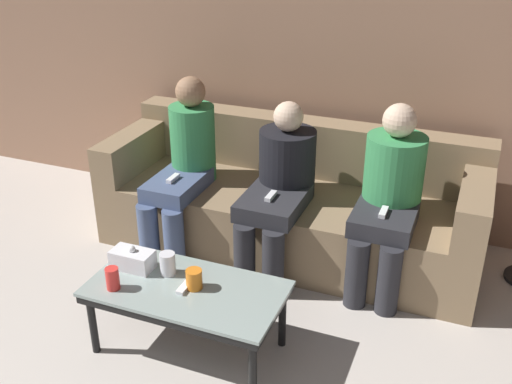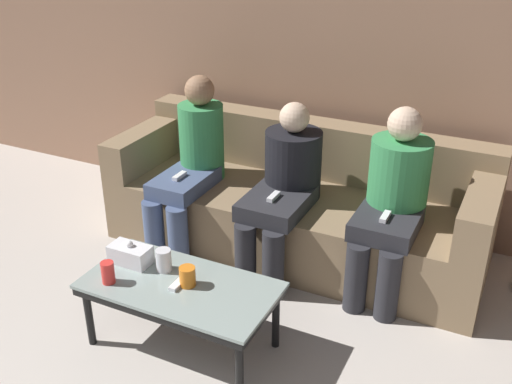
{
  "view_description": "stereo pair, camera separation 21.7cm",
  "coord_description": "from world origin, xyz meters",
  "px_view_note": "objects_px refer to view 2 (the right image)",
  "views": [
    {
      "loc": [
        1.09,
        0.23,
        2.11
      ],
      "look_at": [
        0.0,
        2.95,
        0.67
      ],
      "focal_mm": 42.0,
      "sensor_mm": 36.0,
      "label": 1
    },
    {
      "loc": [
        1.29,
        0.32,
        2.11
      ],
      "look_at": [
        0.0,
        2.95,
        0.67
      ],
      "focal_mm": 42.0,
      "sensor_mm": 36.0,
      "label": 2
    }
  ],
  "objects_px": {
    "tissue_box": "(130,254)",
    "cup_near_right": "(164,260)",
    "couch": "(298,205)",
    "cup_near_left": "(108,272)",
    "cup_far_center": "(187,276)",
    "seated_person_left_end": "(192,161)",
    "seated_person_mid_right": "(393,197)",
    "coffee_table": "(180,291)",
    "seated_person_mid_left": "(285,183)",
    "game_remote": "(180,282)"
  },
  "relations": [
    {
      "from": "cup_far_center",
      "to": "seated_person_mid_right",
      "type": "relative_size",
      "value": 0.09
    },
    {
      "from": "cup_far_center",
      "to": "tissue_box",
      "type": "relative_size",
      "value": 0.47
    },
    {
      "from": "seated_person_left_end",
      "to": "seated_person_mid_right",
      "type": "bearing_deg",
      "value": 1.54
    },
    {
      "from": "game_remote",
      "to": "seated_person_left_end",
      "type": "height_order",
      "value": "seated_person_left_end"
    },
    {
      "from": "tissue_box",
      "to": "cup_far_center",
      "type": "bearing_deg",
      "value": -6.53
    },
    {
      "from": "couch",
      "to": "cup_near_left",
      "type": "bearing_deg",
      "value": -109.28
    },
    {
      "from": "cup_near_left",
      "to": "cup_near_right",
      "type": "bearing_deg",
      "value": 48.94
    },
    {
      "from": "coffee_table",
      "to": "seated_person_left_end",
      "type": "xyz_separation_m",
      "value": [
        -0.51,
        0.97,
        0.24
      ]
    },
    {
      "from": "cup_near_left",
      "to": "seated_person_left_end",
      "type": "height_order",
      "value": "seated_person_left_end"
    },
    {
      "from": "game_remote",
      "to": "cup_near_right",
      "type": "bearing_deg",
      "value": 153.06
    },
    {
      "from": "seated_person_left_end",
      "to": "cup_near_right",
      "type": "bearing_deg",
      "value": -67.44
    },
    {
      "from": "cup_near_left",
      "to": "seated_person_mid_left",
      "type": "xyz_separation_m",
      "value": [
        0.47,
        1.12,
        0.12
      ]
    },
    {
      "from": "cup_near_right",
      "to": "seated_person_mid_right",
      "type": "height_order",
      "value": "seated_person_mid_right"
    },
    {
      "from": "cup_near_right",
      "to": "seated_person_mid_right",
      "type": "distance_m",
      "value": 1.33
    },
    {
      "from": "coffee_table",
      "to": "cup_near_right",
      "type": "relative_size",
      "value": 8.13
    },
    {
      "from": "cup_near_left",
      "to": "cup_far_center",
      "type": "distance_m",
      "value": 0.4
    },
    {
      "from": "cup_far_center",
      "to": "seated_person_mid_left",
      "type": "xyz_separation_m",
      "value": [
        0.1,
        0.96,
        0.12
      ]
    },
    {
      "from": "coffee_table",
      "to": "tissue_box",
      "type": "xyz_separation_m",
      "value": [
        -0.34,
        0.05,
        0.09
      ]
    },
    {
      "from": "cup_near_left",
      "to": "coffee_table",
      "type": "bearing_deg",
      "value": 23.67
    },
    {
      "from": "cup_far_center",
      "to": "tissue_box",
      "type": "distance_m",
      "value": 0.38
    },
    {
      "from": "couch",
      "to": "cup_near_right",
      "type": "bearing_deg",
      "value": -104.07
    },
    {
      "from": "cup_near_right",
      "to": "cup_far_center",
      "type": "height_order",
      "value": "cup_near_right"
    },
    {
      "from": "couch",
      "to": "seated_person_mid_right",
      "type": "bearing_deg",
      "value": -16.66
    },
    {
      "from": "game_remote",
      "to": "tissue_box",
      "type": "bearing_deg",
      "value": 171.09
    },
    {
      "from": "tissue_box",
      "to": "cup_near_left",
      "type": "bearing_deg",
      "value": -86.97
    },
    {
      "from": "cup_far_center",
      "to": "seated_person_mid_left",
      "type": "height_order",
      "value": "seated_person_mid_left"
    },
    {
      "from": "tissue_box",
      "to": "seated_person_mid_right",
      "type": "distance_m",
      "value": 1.49
    },
    {
      "from": "tissue_box",
      "to": "cup_near_right",
      "type": "bearing_deg",
      "value": 5.3
    },
    {
      "from": "cup_near_left",
      "to": "cup_far_center",
      "type": "relative_size",
      "value": 1.13
    },
    {
      "from": "cup_near_left",
      "to": "game_remote",
      "type": "height_order",
      "value": "cup_near_left"
    },
    {
      "from": "cup_far_center",
      "to": "seated_person_mid_left",
      "type": "distance_m",
      "value": 0.98
    },
    {
      "from": "coffee_table",
      "to": "seated_person_left_end",
      "type": "relative_size",
      "value": 0.87
    },
    {
      "from": "coffee_table",
      "to": "cup_near_right",
      "type": "height_order",
      "value": "cup_near_right"
    },
    {
      "from": "seated_person_mid_left",
      "to": "cup_far_center",
      "type": "bearing_deg",
      "value": -96.0
    },
    {
      "from": "cup_near_left",
      "to": "seated_person_mid_left",
      "type": "distance_m",
      "value": 1.22
    },
    {
      "from": "couch",
      "to": "tissue_box",
      "type": "height_order",
      "value": "couch"
    },
    {
      "from": "tissue_box",
      "to": "seated_person_mid_right",
      "type": "height_order",
      "value": "seated_person_mid_right"
    },
    {
      "from": "cup_near_right",
      "to": "game_remote",
      "type": "bearing_deg",
      "value": -26.94
    },
    {
      "from": "cup_far_center",
      "to": "game_remote",
      "type": "height_order",
      "value": "cup_far_center"
    },
    {
      "from": "cup_near_left",
      "to": "cup_near_right",
      "type": "distance_m",
      "value": 0.28
    },
    {
      "from": "game_remote",
      "to": "seated_person_mid_left",
      "type": "distance_m",
      "value": 1.0
    },
    {
      "from": "cup_far_center",
      "to": "seated_person_mid_left",
      "type": "bearing_deg",
      "value": 84.0
    },
    {
      "from": "seated_person_left_end",
      "to": "seated_person_mid_left",
      "type": "distance_m",
      "value": 0.66
    },
    {
      "from": "tissue_box",
      "to": "seated_person_mid_right",
      "type": "bearing_deg",
      "value": 39.93
    },
    {
      "from": "couch",
      "to": "seated_person_left_end",
      "type": "bearing_deg",
      "value": -160.55
    },
    {
      "from": "coffee_table",
      "to": "game_remote",
      "type": "bearing_deg",
      "value": 86.42
    },
    {
      "from": "coffee_table",
      "to": "cup_far_center",
      "type": "distance_m",
      "value": 0.1
    },
    {
      "from": "couch",
      "to": "cup_far_center",
      "type": "height_order",
      "value": "couch"
    },
    {
      "from": "seated_person_left_end",
      "to": "seated_person_mid_right",
      "type": "distance_m",
      "value": 1.31
    },
    {
      "from": "coffee_table",
      "to": "tissue_box",
      "type": "height_order",
      "value": "tissue_box"
    }
  ]
}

